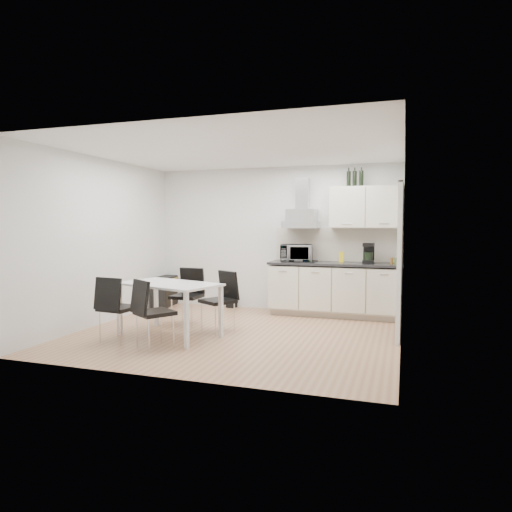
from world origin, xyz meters
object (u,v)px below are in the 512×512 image
(chair_far_left, at_px, (187,297))
(chair_far_right, at_px, (218,302))
(chair_near_right, at_px, (155,314))
(chair_near_left, at_px, (118,309))
(kitchenette, at_px, (337,268))
(floor_speaker, at_px, (232,300))
(dining_table, at_px, (169,289))
(guitar_amp, at_px, (165,291))

(chair_far_left, xyz_separation_m, chair_far_right, (0.63, -0.25, 0.00))
(chair_far_left, bearing_deg, chair_near_right, 99.73)
(chair_near_left, height_order, chair_near_right, same)
(chair_far_left, relative_size, chair_near_right, 1.00)
(kitchenette, height_order, floor_speaker, kitchenette)
(chair_far_right, relative_size, floor_speaker, 3.19)
(chair_far_right, bearing_deg, chair_near_right, 99.33)
(dining_table, xyz_separation_m, floor_speaker, (0.03, 2.32, -0.53))
(kitchenette, bearing_deg, guitar_amp, -178.52)
(chair_near_left, relative_size, floor_speaker, 3.19)
(dining_table, distance_m, chair_far_right, 0.74)
(chair_far_right, bearing_deg, dining_table, 71.35)
(dining_table, bearing_deg, chair_near_right, -62.19)
(chair_far_right, xyz_separation_m, chair_near_left, (-1.05, -0.93, 0.00))
(dining_table, bearing_deg, kitchenette, 63.29)
(chair_far_left, distance_m, floor_speaker, 1.64)
(dining_table, xyz_separation_m, guitar_amp, (-1.25, 2.07, -0.38))
(dining_table, relative_size, floor_speaker, 5.61)
(kitchenette, distance_m, chair_far_left, 2.59)
(chair_far_right, bearing_deg, floor_speaker, -44.09)
(kitchenette, xyz_separation_m, chair_near_right, (-1.90, -2.76, -0.39))
(dining_table, distance_m, chair_far_left, 0.75)
(chair_far_left, xyz_separation_m, chair_near_left, (-0.42, -1.18, 0.00))
(chair_near_right, xyz_separation_m, floor_speaker, (-0.09, 2.92, -0.30))
(chair_far_left, xyz_separation_m, floor_speaker, (0.12, 1.61, -0.30))
(chair_far_left, height_order, chair_far_right, same)
(chair_near_left, bearing_deg, guitar_amp, 112.10)
(chair_near_left, distance_m, floor_speaker, 2.86)
(chair_far_right, bearing_deg, guitar_amp, -11.31)
(chair_near_right, relative_size, floor_speaker, 3.19)
(dining_table, relative_size, guitar_amp, 2.19)
(floor_speaker, bearing_deg, guitar_amp, -156.96)
(chair_far_right, bearing_deg, chair_near_left, 72.45)
(chair_far_right, distance_m, guitar_amp, 2.41)
(guitar_amp, distance_m, floor_speaker, 1.31)
(chair_far_left, height_order, chair_near_left, same)
(dining_table, xyz_separation_m, chair_near_right, (0.12, -0.60, -0.23))
(kitchenette, height_order, chair_near_left, kitchenette)
(chair_far_right, xyz_separation_m, chair_near_right, (-0.42, -1.06, 0.00))
(floor_speaker, bearing_deg, chair_near_left, -88.96)
(dining_table, distance_m, floor_speaker, 2.38)
(chair_far_right, relative_size, chair_near_right, 1.00)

